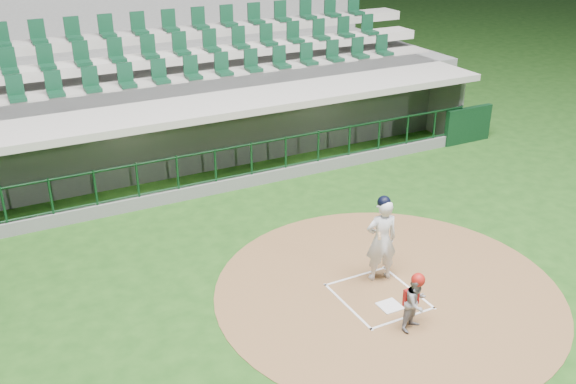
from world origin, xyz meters
name	(u,v)px	position (x,y,z in m)	size (l,w,h in m)	color
ground	(370,290)	(0.00, 0.00, 0.00)	(120.00, 120.00, 0.00)	#1B4213
dirt_circle	(387,290)	(0.30, -0.20, 0.01)	(7.20, 7.20, 0.01)	brown
home_plate	(390,306)	(0.00, -0.70, 0.02)	(0.43, 0.43, 0.02)	silver
batter_box_chalk	(378,296)	(0.00, -0.30, 0.02)	(1.55, 1.80, 0.01)	silver
dugout_structure	(231,133)	(0.17, 7.83, 0.96)	(16.40, 3.70, 3.00)	slate
seating_deck	(190,93)	(0.00, 10.91, 1.42)	(17.00, 6.72, 5.15)	slate
batter	(382,239)	(0.40, 0.27, 0.98)	(0.92, 0.93, 1.95)	silver
catcher	(416,301)	(0.00, -1.47, 0.60)	(0.65, 0.57, 1.19)	gray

